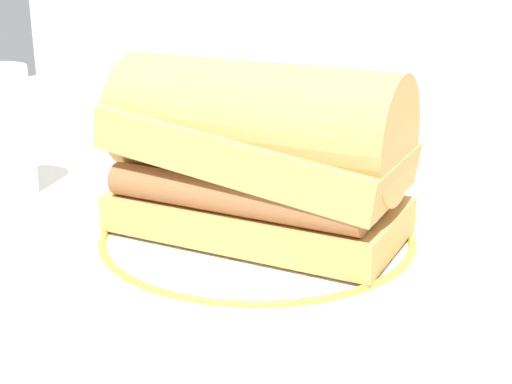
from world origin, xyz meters
name	(u,v)px	position (x,y,z in m)	size (l,w,h in m)	color
ground_plane	(280,255)	(0.00, 0.00, 0.00)	(1.50, 1.50, 0.00)	beige
plate	(256,240)	(-0.02, 0.00, 0.01)	(0.25, 0.25, 0.01)	white
sausage_sandwich	(256,152)	(-0.02, 0.00, 0.07)	(0.22, 0.14, 0.12)	tan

